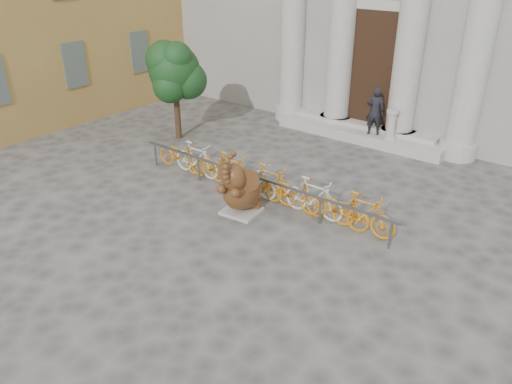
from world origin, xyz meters
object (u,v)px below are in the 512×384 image
Objects in this scene: elephant_statue at (241,190)px; pedestrian at (375,111)px; bike_rack at (260,180)px; tree at (175,71)px.

elephant_statue is 6.48m from pedestrian.
pedestrian is at bearing 80.06° from elephant_statue.
bike_rack is 5.59m from tree.
pedestrian is at bearing 83.42° from bike_rack.
elephant_statue is 1.04m from bike_rack.
bike_rack is 2.40× the size of tree.
tree is at bearing 159.37° from bike_rack.
pedestrian is (0.45, 6.45, 0.52)m from elephant_statue.
pedestrian is (5.57, 3.57, -1.17)m from tree.
tree is at bearing 9.99° from pedestrian.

